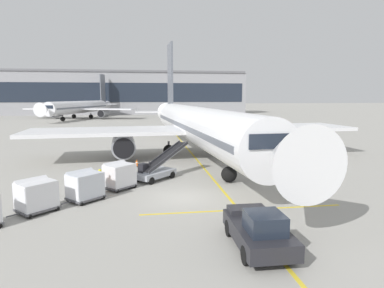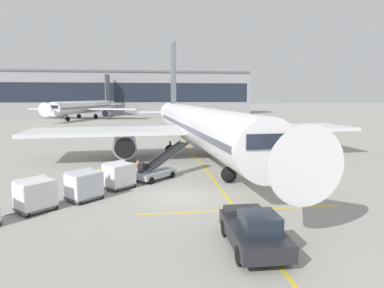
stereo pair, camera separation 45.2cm
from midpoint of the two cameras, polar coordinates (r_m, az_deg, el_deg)
ground_plane at (r=21.73m, az=-1.29°, el=-9.27°), size 600.00×600.00×0.00m
parked_airplane at (r=36.00m, az=1.29°, el=3.31°), size 35.58×45.50×14.93m
belt_loader at (r=26.42m, az=-5.57°, el=-4.29°), size 4.73×4.70×2.73m
baggage_cart_lead at (r=24.15m, az=-12.07°, el=-5.20°), size 2.55×2.54×1.91m
baggage_cart_second at (r=22.05m, az=-17.67°, el=-6.70°), size 2.55×2.54×1.91m
baggage_cart_third at (r=20.97m, az=-24.96°, el=-7.85°), size 2.55×2.54×1.91m
pushback_tug at (r=14.89m, az=11.53°, el=-14.45°), size 2.16×4.42×1.83m
ground_crew_by_loader at (r=24.06m, az=-10.34°, el=-5.21°), size 0.44×0.44×1.74m
ground_crew_by_carts at (r=23.01m, az=-15.17°, el=-5.98°), size 0.38×0.52×1.74m
safety_cone_engine_keepout at (r=36.15m, az=-10.45°, el=-1.86°), size 0.54×0.54×0.62m
safety_cone_wingtip at (r=31.57m, az=-8.95°, el=-3.23°), size 0.59×0.59×0.67m
apron_guidance_line_lead_in at (r=35.61m, az=1.14°, el=-2.35°), size 0.20×110.00×0.01m
apron_guidance_line_stop_bar at (r=19.72m, az=9.18°, el=-11.20°), size 12.00×0.20×0.01m
terminal_building at (r=129.91m, az=-12.81°, el=8.61°), size 100.65×15.16×15.98m
distant_airplane at (r=103.94m, az=-17.81°, el=6.08°), size 33.50×41.79×14.14m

